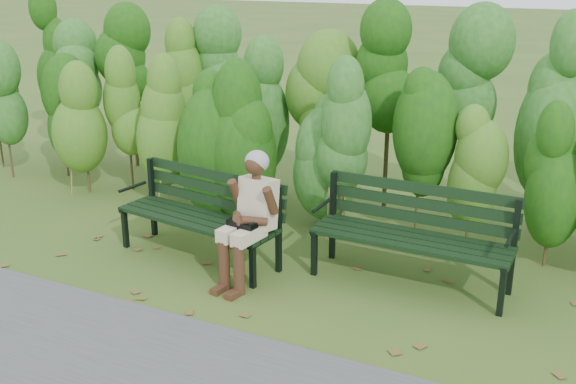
% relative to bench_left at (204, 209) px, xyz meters
% --- Properties ---
extents(ground, '(80.00, 80.00, 0.00)m').
position_rel_bench_left_xyz_m(ground, '(0.84, -0.18, -0.50)').
color(ground, '#375920').
extents(hedge_band, '(11.04, 1.67, 2.42)m').
position_rel_bench_left_xyz_m(hedge_band, '(0.84, 1.68, 0.76)').
color(hedge_band, '#47381E').
rests_on(hedge_band, ground).
extents(leaf_litter, '(5.56, 2.17, 0.01)m').
position_rel_bench_left_xyz_m(leaf_litter, '(0.93, -0.28, -0.50)').
color(leaf_litter, brown).
rests_on(leaf_litter, ground).
extents(bench_left, '(1.77, 0.79, 0.85)m').
position_rel_bench_left_xyz_m(bench_left, '(0.00, 0.00, 0.00)').
color(bench_left, black).
rests_on(bench_left, ground).
extents(bench_right, '(1.79, 0.61, 0.89)m').
position_rel_bench_left_xyz_m(bench_right, '(2.01, 0.38, 0.02)').
color(bench_right, black).
rests_on(bench_right, ground).
extents(seated_woman, '(0.49, 0.72, 1.21)m').
position_rel_bench_left_xyz_m(seated_woman, '(0.67, -0.27, 0.19)').
color(seated_woman, beige).
rests_on(seated_woman, ground).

